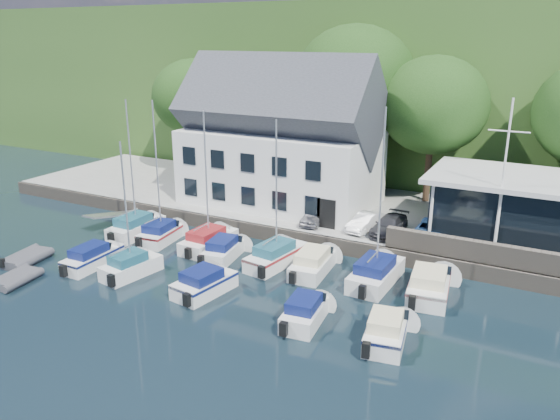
# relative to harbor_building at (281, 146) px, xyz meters

# --- Properties ---
(ground) EXTENTS (180.00, 180.00, 0.00)m
(ground) POSITION_rel_harbor_building_xyz_m (7.00, -16.50, -5.35)
(ground) COLOR black
(ground) RESTS_ON ground
(quay) EXTENTS (60.00, 13.00, 1.00)m
(quay) POSITION_rel_harbor_building_xyz_m (7.00, 1.00, -4.85)
(quay) COLOR #969791
(quay) RESTS_ON ground
(quay_face) EXTENTS (60.00, 0.30, 1.00)m
(quay_face) POSITION_rel_harbor_building_xyz_m (7.00, -5.50, -4.85)
(quay_face) COLOR #5A5248
(quay_face) RESTS_ON ground
(hillside) EXTENTS (160.00, 75.00, 16.00)m
(hillside) POSITION_rel_harbor_building_xyz_m (7.00, 45.50, 2.65)
(hillside) COLOR #30501E
(hillside) RESTS_ON ground
(field_patch) EXTENTS (50.00, 30.00, 0.30)m
(field_patch) POSITION_rel_harbor_building_xyz_m (15.00, 53.50, 10.80)
(field_patch) COLOR olive
(field_patch) RESTS_ON hillside
(harbor_building) EXTENTS (14.40, 8.20, 8.70)m
(harbor_building) POSITION_rel_harbor_building_xyz_m (0.00, 0.00, 0.00)
(harbor_building) COLOR silver
(harbor_building) RESTS_ON quay
(club_pavilion) EXTENTS (13.20, 7.20, 4.10)m
(club_pavilion) POSITION_rel_harbor_building_xyz_m (18.00, -0.50, -2.30)
(club_pavilion) COLOR black
(club_pavilion) RESTS_ON quay
(seawall) EXTENTS (18.00, 0.50, 1.20)m
(seawall) POSITION_rel_harbor_building_xyz_m (19.00, -5.10, -3.75)
(seawall) COLOR #5A5248
(seawall) RESTS_ON quay
(gangway) EXTENTS (1.20, 6.00, 1.40)m
(gangway) POSITION_rel_harbor_building_xyz_m (-9.50, -7.50, -5.35)
(gangway) COLOR silver
(gangway) RESTS_ON ground
(car_silver) EXTENTS (1.67, 3.37, 1.10)m
(car_silver) POSITION_rel_harbor_building_xyz_m (4.37, -3.47, -3.80)
(car_silver) COLOR #9E9DA2
(car_silver) RESTS_ON quay
(car_white) EXTENTS (1.69, 3.52, 1.11)m
(car_white) POSITION_rel_harbor_building_xyz_m (7.90, -3.13, -3.79)
(car_white) COLOR white
(car_white) RESTS_ON quay
(car_dgrey) EXTENTS (1.81, 3.98, 1.13)m
(car_dgrey) POSITION_rel_harbor_building_xyz_m (9.51, -3.08, -3.78)
(car_dgrey) COLOR #2D2E33
(car_dgrey) RESTS_ON quay
(car_blue) EXTENTS (1.46, 3.52, 1.19)m
(car_blue) POSITION_rel_harbor_building_xyz_m (12.06, -2.74, -3.75)
(car_blue) COLOR #305993
(car_blue) RESTS_ON quay
(flagpole) EXTENTS (2.17, 0.20, 9.05)m
(flagpole) POSITION_rel_harbor_building_xyz_m (15.98, -3.58, 0.18)
(flagpole) COLOR silver
(flagpole) RESTS_ON quay
(tree_0) EXTENTS (7.52, 7.52, 10.28)m
(tree_0) POSITION_rel_harbor_building_xyz_m (-11.52, 4.97, 0.79)
(tree_0) COLOR #183710
(tree_0) RESTS_ON quay
(tree_1) EXTENTS (6.92, 6.92, 9.46)m
(tree_1) POSITION_rel_harbor_building_xyz_m (-4.42, 5.82, 0.38)
(tree_1) COLOR #183710
(tree_1) RESTS_ON quay
(tree_2) EXTENTS (9.61, 9.61, 13.14)m
(tree_2) POSITION_rel_harbor_building_xyz_m (3.37, 6.14, 2.22)
(tree_2) COLOR #183710
(tree_2) RESTS_ON quay
(tree_3) EXTENTS (8.00, 8.00, 10.94)m
(tree_3) POSITION_rel_harbor_building_xyz_m (9.85, 5.37, 1.12)
(tree_3) COLOR #183710
(tree_3) RESTS_ON quay
(boat_r1_0) EXTENTS (1.97, 6.31, 9.17)m
(boat_r1_0) POSITION_rel_harbor_building_xyz_m (-6.64, -8.87, -0.77)
(boat_r1_0) COLOR silver
(boat_r1_0) RESTS_ON ground
(boat_r1_1) EXTENTS (2.51, 5.44, 8.50)m
(boat_r1_1) POSITION_rel_harbor_building_xyz_m (-4.36, -8.96, -1.10)
(boat_r1_1) COLOR silver
(boat_r1_1) RESTS_ON ground
(boat_r1_2) EXTENTS (2.26, 6.32, 8.48)m
(boat_r1_2) POSITION_rel_harbor_building_xyz_m (-0.78, -8.56, -1.11)
(boat_r1_2) COLOR silver
(boat_r1_2) RESTS_ON ground
(boat_r1_3) EXTENTS (2.50, 5.57, 1.35)m
(boat_r1_3) POSITION_rel_harbor_building_xyz_m (0.98, -9.43, -4.68)
(boat_r1_3) COLOR silver
(boat_r1_3) RESTS_ON ground
(boat_r1_4) EXTENTS (2.81, 6.76, 8.98)m
(boat_r1_4) POSITION_rel_harbor_building_xyz_m (4.35, -8.83, -0.86)
(boat_r1_4) COLOR silver
(boat_r1_4) RESTS_ON ground
(boat_r1_5) EXTENTS (2.44, 6.40, 1.39)m
(boat_r1_5) POSITION_rel_harbor_building_xyz_m (6.76, -8.69, -4.66)
(boat_r1_5) COLOR silver
(boat_r1_5) RESTS_ON ground
(boat_r1_6) EXTENTS (2.33, 6.69, 9.32)m
(boat_r1_6) POSITION_rel_harbor_building_xyz_m (10.50, -8.53, -0.69)
(boat_r1_6) COLOR silver
(boat_r1_6) RESTS_ON ground
(boat_r1_7) EXTENTS (2.97, 6.34, 1.54)m
(boat_r1_7) POSITION_rel_harbor_building_xyz_m (13.49, -8.71, -4.58)
(boat_r1_7) COLOR silver
(boat_r1_7) RESTS_ON ground
(boat_r2_0) EXTENTS (1.75, 5.70, 1.36)m
(boat_r2_0) POSITION_rel_harbor_building_xyz_m (-5.31, -14.17, -4.67)
(boat_r2_0) COLOR silver
(boat_r2_0) RESTS_ON ground
(boat_r2_1) EXTENTS (2.54, 5.32, 8.76)m
(boat_r2_1) POSITION_rel_harbor_building_xyz_m (-2.32, -14.13, -0.97)
(boat_r2_1) COLOR silver
(boat_r2_1) RESTS_ON ground
(boat_r2_2) EXTENTS (2.73, 5.34, 1.43)m
(boat_r2_2) POSITION_rel_harbor_building_xyz_m (2.73, -14.03, -4.63)
(boat_r2_2) COLOR silver
(boat_r2_2) RESTS_ON ground
(boat_r2_3) EXTENTS (2.25, 5.16, 1.38)m
(boat_r2_3) POSITION_rel_harbor_building_xyz_m (8.86, -14.28, -4.66)
(boat_r2_3) COLOR silver
(boat_r2_3) RESTS_ON ground
(boat_r2_4) EXTENTS (2.58, 5.18, 1.46)m
(boat_r2_4) POSITION_rel_harbor_building_xyz_m (12.86, -14.26, -4.62)
(boat_r2_4) COLOR silver
(boat_r2_4) RESTS_ON ground
(dinghy_0) EXTENTS (2.38, 3.46, 0.75)m
(dinghy_0) POSITION_rel_harbor_building_xyz_m (-9.32, -15.67, -4.98)
(dinghy_0) COLOR #3C3D42
(dinghy_0) RESTS_ON ground
(dinghy_1) EXTENTS (2.07, 3.08, 0.67)m
(dinghy_1) POSITION_rel_harbor_building_xyz_m (-7.38, -17.89, -5.01)
(dinghy_1) COLOR #3C3D42
(dinghy_1) RESTS_ON ground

